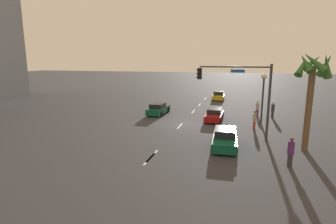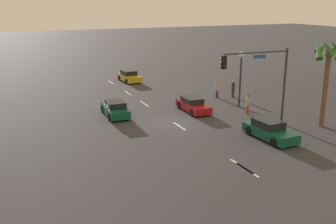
# 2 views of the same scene
# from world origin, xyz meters

# --- Properties ---
(ground_plane) EXTENTS (220.00, 220.00, 0.00)m
(ground_plane) POSITION_xyz_m (0.00, 0.00, 0.00)
(ground_plane) COLOR #333338
(lane_stripe_0) EXTENTS (2.34, 0.14, 0.01)m
(lane_stripe_0) POSITION_xyz_m (-18.00, 0.00, 0.01)
(lane_stripe_0) COLOR silver
(lane_stripe_0) RESTS_ON ground_plane
(lane_stripe_1) EXTENTS (2.20, 0.14, 0.01)m
(lane_stripe_1) POSITION_xyz_m (-11.54, 0.00, 0.01)
(lane_stripe_1) COLOR silver
(lane_stripe_1) RESTS_ON ground_plane
(lane_stripe_2) EXTENTS (2.33, 0.14, 0.01)m
(lane_stripe_2) POSITION_xyz_m (-6.54, 0.00, 0.01)
(lane_stripe_2) COLOR silver
(lane_stripe_2) RESTS_ON ground_plane
(lane_stripe_3) EXTENTS (2.17, 0.14, 0.01)m
(lane_stripe_3) POSITION_xyz_m (1.32, 0.00, 0.01)
(lane_stripe_3) COLOR silver
(lane_stripe_3) RESTS_ON ground_plane
(lane_stripe_4) EXTENTS (2.43, 0.14, 0.01)m
(lane_stripe_4) POSITION_xyz_m (9.88, 0.00, 0.01)
(lane_stripe_4) COLOR silver
(lane_stripe_4) RESTS_ON ground_plane
(lane_stripe_5) EXTENTS (2.23, 0.14, 0.01)m
(lane_stripe_5) POSITION_xyz_m (10.46, 0.00, 0.01)
(lane_stripe_5) COLOR silver
(lane_stripe_5) RESTS_ON ground_plane
(car_0) EXTENTS (4.32, 1.93, 1.35)m
(car_0) POSITION_xyz_m (-3.68, -3.79, 0.63)
(car_0) COLOR #0F5138
(car_0) RESTS_ON ground_plane
(car_1) EXTENTS (4.20, 1.85, 1.26)m
(car_1) POSITION_xyz_m (-2.17, 3.03, 0.59)
(car_1) COLOR maroon
(car_1) RESTS_ON ground_plane
(car_2) EXTENTS (4.00, 2.05, 1.36)m
(car_2) POSITION_xyz_m (-17.43, 2.22, 0.62)
(car_2) COLOR gold
(car_2) RESTS_ON ground_plane
(car_3) EXTENTS (4.41, 1.98, 1.37)m
(car_3) POSITION_xyz_m (6.56, 4.66, 0.63)
(car_3) COLOR #0F5138
(car_3) RESTS_ON ground_plane
(traffic_signal) EXTENTS (0.43, 5.97, 6.15)m
(traffic_signal) POSITION_xyz_m (4.01, 5.80, 4.23)
(traffic_signal) COLOR #38383D
(traffic_signal) RESTS_ON ground_plane
(streetlamp) EXTENTS (0.56, 0.56, 5.11)m
(streetlamp) POSITION_xyz_m (-1.94, 7.84, 3.66)
(streetlamp) COLOR #2D2D33
(streetlamp) RESTS_ON ground_plane
(pedestrian_0) EXTENTS (0.50, 0.50, 1.78)m
(pedestrian_0) POSITION_xyz_m (-5.17, 9.27, 0.93)
(pedestrian_0) COLOR #333338
(pedestrian_0) RESTS_ON ground_plane
(pedestrian_1) EXTENTS (0.47, 0.47, 1.76)m
(pedestrian_1) POSITION_xyz_m (-5.66, 7.66, 0.92)
(pedestrian_1) COLOR #59266B
(pedestrian_1) RESTS_ON ground_plane
(pedestrian_2) EXTENTS (0.37, 0.37, 1.76)m
(pedestrian_2) POSITION_xyz_m (0.53, 7.04, 0.93)
(pedestrian_2) COLOR #BF3833
(pedestrian_2) RESTS_ON ground_plane
(palm_tree_1) EXTENTS (2.38, 2.55, 7.09)m
(palm_tree_1) POSITION_xyz_m (5.92, 10.36, 5.28)
(palm_tree_1) COLOR brown
(palm_tree_1) RESTS_ON ground_plane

